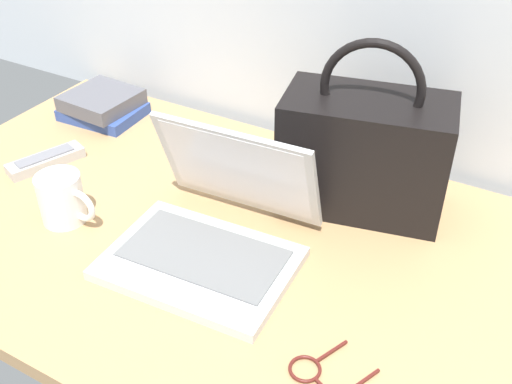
{
  "coord_description": "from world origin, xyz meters",
  "views": [
    {
      "loc": [
        0.34,
        -0.71,
        0.72
      ],
      "look_at": [
        -0.06,
        0.0,
        0.15
      ],
      "focal_mm": 42.6,
      "sensor_mm": 36.0,
      "label": 1
    }
  ],
  "objects_px": {
    "coffee_mug": "(63,199)",
    "book_stack": "(102,105)",
    "handbag": "(364,151)",
    "laptop": "(213,230)",
    "eyeglasses": "(323,383)",
    "remote_control_near": "(46,160)"
  },
  "relations": [
    {
      "from": "laptop",
      "to": "remote_control_near",
      "type": "distance_m",
      "value": 0.46
    },
    {
      "from": "eyeglasses",
      "to": "handbag",
      "type": "relative_size",
      "value": 0.4
    },
    {
      "from": "laptop",
      "to": "handbag",
      "type": "relative_size",
      "value": 0.98
    },
    {
      "from": "coffee_mug",
      "to": "handbag",
      "type": "xyz_separation_m",
      "value": [
        0.45,
        0.32,
        0.07
      ]
    },
    {
      "from": "handbag",
      "to": "coffee_mug",
      "type": "bearing_deg",
      "value": -144.88
    },
    {
      "from": "remote_control_near",
      "to": "eyeglasses",
      "type": "relative_size",
      "value": 1.26
    },
    {
      "from": "coffee_mug",
      "to": "eyeglasses",
      "type": "relative_size",
      "value": 0.92
    },
    {
      "from": "laptop",
      "to": "eyeglasses",
      "type": "height_order",
      "value": "laptop"
    },
    {
      "from": "handbag",
      "to": "laptop",
      "type": "bearing_deg",
      "value": -123.01
    },
    {
      "from": "handbag",
      "to": "remote_control_near",
      "type": "bearing_deg",
      "value": -162.2
    },
    {
      "from": "laptop",
      "to": "eyeglasses",
      "type": "distance_m",
      "value": 0.33
    },
    {
      "from": "handbag",
      "to": "book_stack",
      "type": "xyz_separation_m",
      "value": [
        -0.66,
        0.03,
        -0.09
      ]
    },
    {
      "from": "handbag",
      "to": "book_stack",
      "type": "height_order",
      "value": "handbag"
    },
    {
      "from": "laptop",
      "to": "handbag",
      "type": "height_order",
      "value": "handbag"
    },
    {
      "from": "eyeglasses",
      "to": "book_stack",
      "type": "height_order",
      "value": "book_stack"
    },
    {
      "from": "handbag",
      "to": "book_stack",
      "type": "relative_size",
      "value": 1.79
    },
    {
      "from": "remote_control_near",
      "to": "eyeglasses",
      "type": "bearing_deg",
      "value": -16.59
    },
    {
      "from": "coffee_mug",
      "to": "handbag",
      "type": "bearing_deg",
      "value": 35.12
    },
    {
      "from": "eyeglasses",
      "to": "book_stack",
      "type": "xyz_separation_m",
      "value": [
        -0.78,
        0.45,
        0.03
      ]
    },
    {
      "from": "laptop",
      "to": "book_stack",
      "type": "distance_m",
      "value": 0.57
    },
    {
      "from": "remote_control_near",
      "to": "book_stack",
      "type": "xyz_separation_m",
      "value": [
        -0.04,
        0.23,
        0.02
      ]
    },
    {
      "from": "coffee_mug",
      "to": "book_stack",
      "type": "relative_size",
      "value": 0.65
    }
  ]
}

